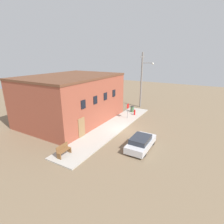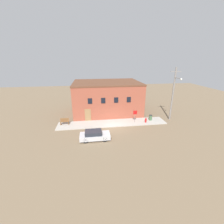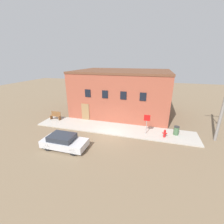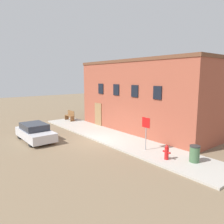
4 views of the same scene
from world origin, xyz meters
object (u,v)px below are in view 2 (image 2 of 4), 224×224
stop_sign (135,114)px  fire_hydrant (146,120)px  bench (65,122)px  parked_car (95,135)px  trash_bin (150,118)px  utility_pole (173,93)px

stop_sign → fire_hydrant: bearing=-8.6°
stop_sign → bench: stop_sign is taller
fire_hydrant → stop_sign: size_ratio=0.39×
parked_car → stop_sign: bearing=33.6°
stop_sign → trash_bin: bearing=11.6°
fire_hydrant → bench: bearing=175.4°
utility_pole → parked_car: (-13.22, -5.03, -4.10)m
fire_hydrant → trash_bin: (1.15, 0.88, 0.05)m
stop_sign → parked_car: 8.12m
parked_car → trash_bin: bearing=27.7°
fire_hydrant → trash_bin: trash_bin is taller
trash_bin → utility_pole: bearing=-0.7°
parked_car → utility_pole: bearing=20.8°
bench → trash_bin: (14.27, -0.19, -0.03)m
fire_hydrant → parked_car: bearing=-153.8°
utility_pole → parked_car: bearing=-159.2°
fire_hydrant → utility_pole: 6.35m
stop_sign → trash_bin: 3.16m
trash_bin → fire_hydrant: bearing=-142.6°
fire_hydrant → stop_sign: bearing=171.4°
bench → parked_car: bearing=-48.9°
stop_sign → utility_pole: utility_pole is taller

